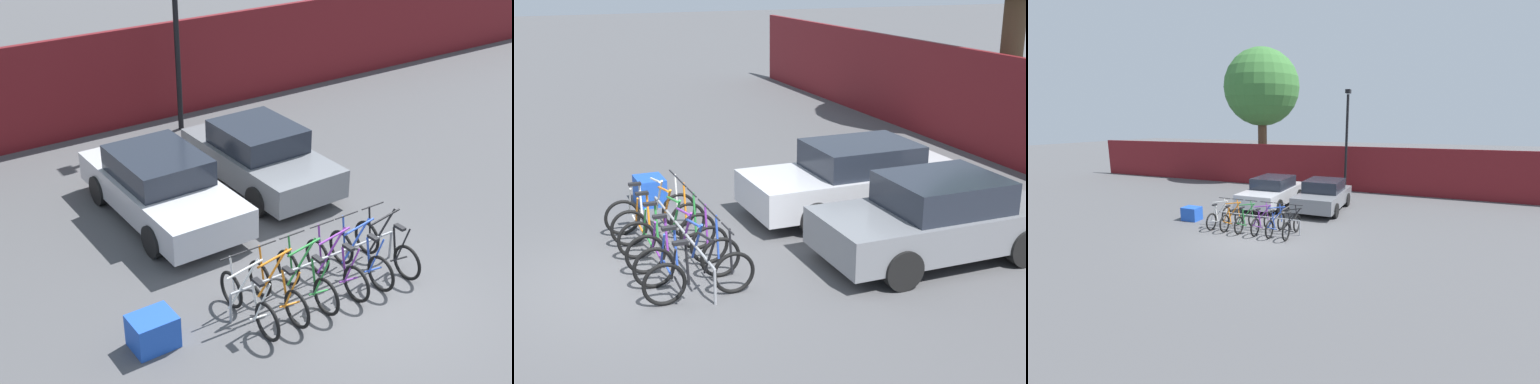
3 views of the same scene
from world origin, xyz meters
TOP-DOWN VIEW (x-y plane):
  - ground_plane at (0.00, 0.00)m, footprint 120.00×120.00m
  - hoarding_wall at (0.00, 9.50)m, footprint 36.00×0.16m
  - bike_rack at (-0.53, 0.68)m, footprint 3.56×0.04m
  - bicycle_white at (-2.04, 0.53)m, footprint 0.68×1.71m
  - bicycle_orange at (-1.46, 0.53)m, footprint 0.68×1.71m
  - bicycle_green at (-0.86, 0.53)m, footprint 0.68×1.71m
  - bicycle_purple at (-0.21, 0.53)m, footprint 0.68×1.71m
  - bicycle_blue at (0.35, 0.53)m, footprint 0.68×1.71m
  - bicycle_black at (0.98, 0.53)m, footprint 0.68×1.71m
  - car_silver at (-1.54, 4.48)m, footprint 1.91×4.36m
  - car_grey at (0.97, 4.60)m, footprint 1.91×3.96m
  - lamp_post at (1.10, 8.50)m, footprint 0.24×0.44m
  - cargo_crate at (-3.59, 0.86)m, footprint 0.70×0.56m
  - tree_behind_hoarding at (-5.39, 11.30)m, footprint 5.12×5.12m

SIDE VIEW (x-z plane):
  - ground_plane at x=0.00m, z-range 0.00..0.00m
  - cargo_crate at x=-3.59m, z-range 0.00..0.55m
  - bicycle_white at x=-2.04m, z-range -0.15..0.90m
  - bicycle_orange at x=-1.46m, z-range -0.15..0.90m
  - bicycle_green at x=-0.86m, z-range -0.15..0.90m
  - bicycle_purple at x=-0.21m, z-range -0.15..0.90m
  - bicycle_blue at x=0.35m, z-range -0.15..0.90m
  - bicycle_black at x=0.98m, z-range -0.15..0.90m
  - bike_rack at x=-0.53m, z-range 0.20..0.77m
  - car_grey at x=0.97m, z-range -0.01..1.39m
  - car_silver at x=-1.54m, z-range -0.01..1.39m
  - hoarding_wall at x=0.00m, z-range 0.00..2.62m
  - lamp_post at x=1.10m, z-range 0.35..6.05m
  - tree_behind_hoarding at x=-5.39m, z-range 1.82..10.68m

